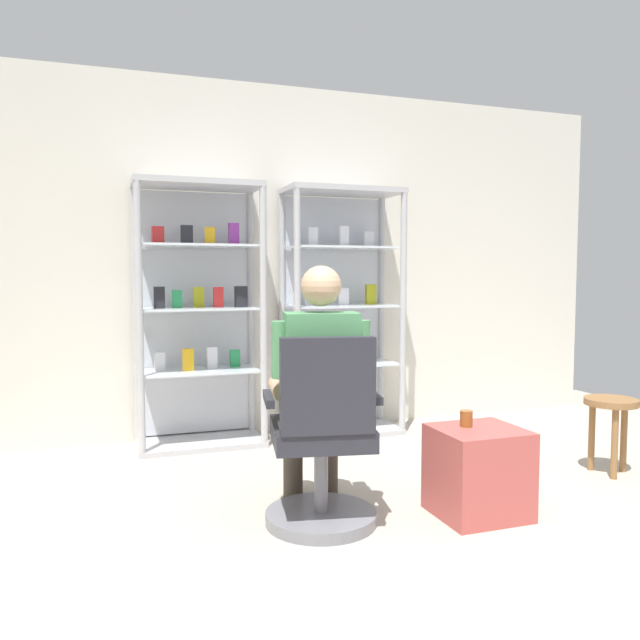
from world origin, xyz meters
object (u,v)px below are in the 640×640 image
at_px(display_cabinet_right, 339,310).
at_px(seated_shopkeeper, 318,379).
at_px(tea_glass, 466,419).
at_px(display_cabinet_left, 198,313).
at_px(wooden_stool, 611,414).
at_px(office_chair, 323,449).
at_px(storage_crate, 478,472).

distance_m(display_cabinet_right, seated_shopkeeper, 1.78).
bearing_deg(tea_glass, display_cabinet_left, 121.52).
xyz_separation_m(tea_glass, wooden_stool, (1.21, 0.26, -0.12)).
relative_size(office_chair, storage_crate, 2.11).
bearing_deg(office_chair, wooden_stool, 6.01).
distance_m(display_cabinet_right, storage_crate, 2.01).
height_order(office_chair, wooden_stool, office_chair).
xyz_separation_m(seated_shopkeeper, storage_crate, (0.78, -0.27, -0.48)).
bearing_deg(seated_shopkeeper, tea_glass, -16.24).
bearing_deg(seated_shopkeeper, office_chair, -100.91).
bearing_deg(office_chair, display_cabinet_left, 100.98).
bearing_deg(display_cabinet_left, wooden_stool, -33.80).
relative_size(seated_shopkeeper, wooden_stool, 2.72).
height_order(display_cabinet_right, seated_shopkeeper, display_cabinet_right).
bearing_deg(tea_glass, storage_crate, -54.18).
bearing_deg(wooden_stool, office_chair, -173.99).
bearing_deg(storage_crate, office_chair, 172.20).
distance_m(display_cabinet_right, tea_glass, 1.88).
height_order(display_cabinet_left, seated_shopkeeper, display_cabinet_left).
relative_size(office_chair, seated_shopkeeper, 0.74).
distance_m(display_cabinet_left, seated_shopkeeper, 1.66).
bearing_deg(display_cabinet_right, office_chair, -113.27).
distance_m(display_cabinet_right, office_chair, 2.00).
xyz_separation_m(display_cabinet_right, seated_shopkeeper, (-0.73, -1.60, -0.25)).
xyz_separation_m(display_cabinet_left, display_cabinet_right, (1.10, 0.00, -0.00)).
xyz_separation_m(display_cabinet_right, office_chair, (-0.76, -1.76, -0.57)).
bearing_deg(display_cabinet_right, seated_shopkeeper, -114.41).
height_order(seated_shopkeeper, wooden_stool, seated_shopkeeper).
bearing_deg(office_chair, display_cabinet_right, 66.73).
height_order(display_cabinet_left, storage_crate, display_cabinet_left).
bearing_deg(wooden_stool, tea_glass, -167.65).
xyz_separation_m(display_cabinet_right, tea_glass, (0.01, -1.82, -0.46)).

